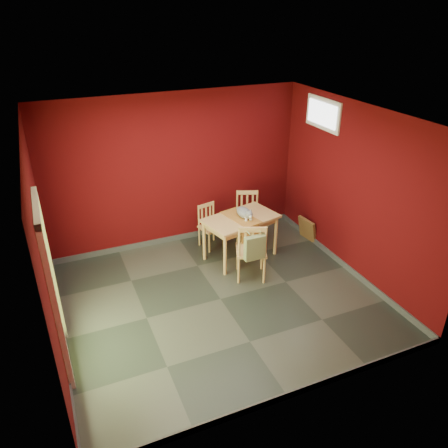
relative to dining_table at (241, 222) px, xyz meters
name	(u,v)px	position (x,y,z in m)	size (l,w,h in m)	color
ground	(220,299)	(-0.79, -0.99, -0.66)	(4.50, 4.50, 0.00)	#2D342D
room_shell	(220,296)	(-0.79, -0.99, -0.61)	(4.50, 4.50, 4.50)	#4B070A
doorway	(51,285)	(-3.01, -1.39, 0.46)	(0.06, 1.01, 2.13)	#B7D838
window	(323,114)	(1.44, 0.01, 1.69)	(0.05, 0.90, 0.50)	white
outlet_plate	(256,211)	(0.81, 0.99, -0.36)	(0.08, 0.01, 0.12)	silver
dining_table	(241,222)	(0.00, 0.00, 0.00)	(1.35, 0.97, 0.76)	tan
table_runner	(244,224)	(0.00, -0.12, 0.04)	(0.51, 0.80, 0.37)	#AF732D
chair_far_left	(210,225)	(-0.33, 0.57, -0.26)	(0.45, 0.45, 0.79)	tan
chair_far_right	(247,216)	(0.39, 0.54, -0.20)	(0.56, 0.56, 0.91)	tan
chair_near	(251,250)	(-0.12, -0.65, -0.16)	(0.61, 0.61, 0.99)	tan
tote_bag	(255,248)	(-0.18, -0.87, 0.02)	(0.32, 0.19, 0.45)	#798857
cat	(244,211)	(0.06, 0.00, 0.20)	(0.23, 0.44, 0.22)	slate
picture_frame	(307,229)	(1.40, 0.07, -0.45)	(0.19, 0.43, 0.42)	brown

